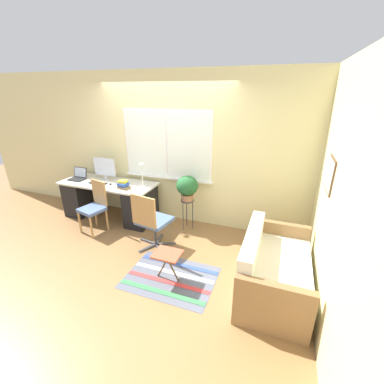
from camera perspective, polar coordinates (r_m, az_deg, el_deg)
name	(u,v)px	position (r m, az deg, el deg)	size (l,w,h in m)	color
ground_plane	(150,235)	(4.61, -9.39, -9.48)	(14.00, 14.00, 0.00)	olive
wall_back_with_window	(167,150)	(4.77, -5.61, 9.36)	(9.00, 0.12, 2.70)	beige
wall_right_with_picture	(330,179)	(3.58, 28.33, 2.55)	(0.08, 9.00, 2.70)	beige
desk	(110,199)	(5.25, -17.79, -1.49)	(1.86, 0.73, 0.73)	beige
laptop	(78,177)	(5.53, -24.01, 3.12)	(0.30, 0.25, 0.22)	black
monitor	(105,168)	(5.28, -18.85, 5.08)	(0.48, 0.15, 0.43)	silver
keyboard	(98,183)	(5.14, -20.18, 1.88)	(0.35, 0.12, 0.02)	black
mouse	(110,184)	(4.99, -17.68, 1.70)	(0.03, 0.06, 0.03)	black
desk_lamp	(142,171)	(4.67, -11.07, 4.56)	(0.13, 0.13, 0.44)	white
book_stack	(123,185)	(4.74, -15.03, 1.56)	(0.23, 0.18, 0.14)	olive
desk_chair_wooden	(95,206)	(4.81, -20.84, -2.84)	(0.46, 0.47, 0.91)	#B2844C
office_chair_swivel	(151,220)	(4.03, -9.03, -6.16)	(0.61, 0.61, 0.95)	#47474C
couch_loveseat	(273,271)	(3.47, 17.47, -16.44)	(0.78, 1.40, 0.78)	silver
plant_stand	(187,204)	(4.55, -1.03, -2.60)	(0.24, 0.24, 0.56)	#333338
potted_plant	(187,187)	(4.43, -1.06, 1.21)	(0.38, 0.38, 0.44)	#9E6B4C
floor_rug_striped	(171,277)	(3.67, -4.75, -18.39)	(1.19, 0.87, 0.01)	#565B6B
folding_stool	(167,256)	(3.44, -5.51, -14.02)	(0.35, 0.30, 0.41)	#B24C33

